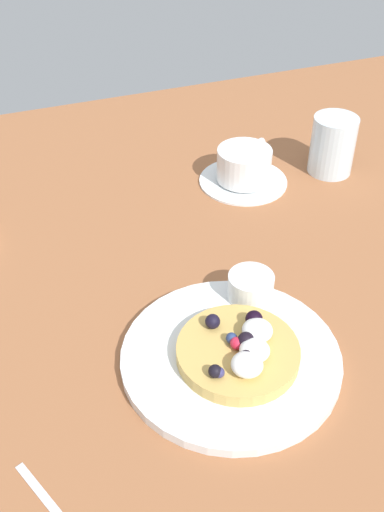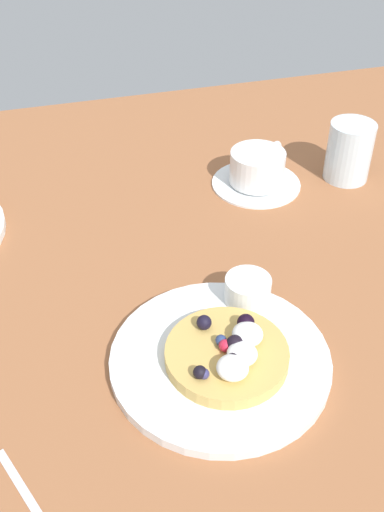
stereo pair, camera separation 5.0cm
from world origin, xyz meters
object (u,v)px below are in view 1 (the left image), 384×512
Objects in this scene: pancake_plate at (231,358)px; coffee_saucer at (243,180)px; syrup_ramekin at (251,286)px; coffee_cup at (245,164)px; water_glass at (333,145)px.

pancake_plate reaches higher than coffee_saucer.
coffee_cup is at bearing 67.26° from syrup_ramekin.
water_glass is at bearing -7.09° from coffee_cup.
pancake_plate is 0.38m from coffee_cup.
coffee_cup is 1.08× the size of water_glass.
syrup_ramekin is 0.35m from water_glass.
coffee_cup reaches higher than pancake_plate.
pancake_plate is 1.75× the size of coffee_saucer.
water_glass is at bearing 43.68° from syrup_ramekin.
syrup_ramekin is 0.59× the size of water_glass.
coffee_cup is 0.15m from water_glass.
coffee_cup is (0.11, 0.26, 0.00)m from syrup_ramekin.
coffee_saucer is 1.38× the size of coffee_cup.
coffee_cup is at bearing 63.59° from pancake_plate.
water_glass is at bearing -6.70° from coffee_saucer.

